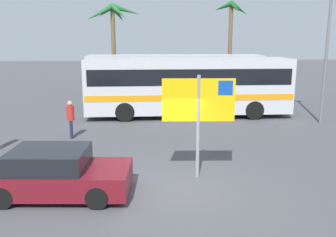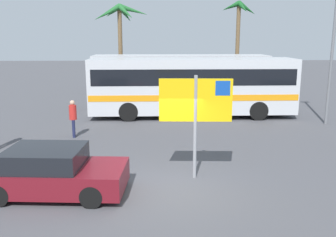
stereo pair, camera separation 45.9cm
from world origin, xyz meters
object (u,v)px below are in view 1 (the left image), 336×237
(bus_rear_coach, at_px, (175,77))
(pedestrian_crossing_lot, at_px, (71,116))
(car_maroon, at_px, (56,173))
(bus_front_coach, at_px, (188,84))
(ferry_sign, at_px, (200,104))

(bus_rear_coach, relative_size, pedestrian_crossing_lot, 6.72)
(car_maroon, bearing_deg, bus_front_coach, 68.73)
(bus_rear_coach, xyz_separation_m, ferry_sign, (-0.40, -12.92, 0.54))
(bus_front_coach, distance_m, bus_rear_coach, 3.76)
(bus_rear_coach, height_order, ferry_sign, ferry_sign)
(bus_front_coach, height_order, pedestrian_crossing_lot, bus_front_coach)
(ferry_sign, bearing_deg, bus_rear_coach, 91.31)
(bus_rear_coach, bearing_deg, bus_front_coach, -84.12)
(ferry_sign, bearing_deg, car_maroon, -162.26)
(bus_front_coach, relative_size, ferry_sign, 3.44)
(bus_front_coach, relative_size, pedestrian_crossing_lot, 6.72)
(pedestrian_crossing_lot, bearing_deg, car_maroon, -97.08)
(ferry_sign, xyz_separation_m, car_maroon, (-4.13, -1.08, -1.69))
(bus_front_coach, xyz_separation_m, car_maroon, (-4.92, -10.26, -1.15))
(bus_front_coach, relative_size, bus_rear_coach, 1.00)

